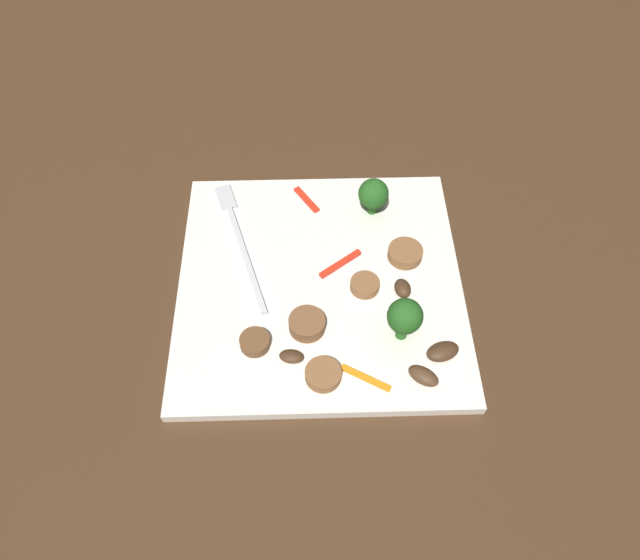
% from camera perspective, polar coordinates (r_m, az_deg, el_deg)
% --- Properties ---
extents(ground_plane, '(1.40, 1.40, 0.00)m').
position_cam_1_polar(ground_plane, '(0.61, 0.00, -0.61)').
color(ground_plane, '#422B19').
extents(plate, '(0.29, 0.29, 0.01)m').
position_cam_1_polar(plate, '(0.60, 0.00, -0.31)').
color(plate, white).
rests_on(plate, ground_plane).
extents(fork, '(0.18, 0.06, 0.00)m').
position_cam_1_polar(fork, '(0.64, -7.89, 4.28)').
color(fork, silver).
rests_on(fork, plate).
extents(broccoli_floret_0, '(0.03, 0.03, 0.04)m').
position_cam_1_polar(broccoli_floret_0, '(0.64, 5.18, 8.24)').
color(broccoli_floret_0, '#296420').
rests_on(broccoli_floret_0, plate).
extents(broccoli_floret_1, '(0.03, 0.03, 0.05)m').
position_cam_1_polar(broccoli_floret_1, '(0.54, 8.20, -3.56)').
color(broccoli_floret_1, '#296420').
rests_on(broccoli_floret_1, plate).
extents(sausage_slice_0, '(0.05, 0.05, 0.01)m').
position_cam_1_polar(sausage_slice_0, '(0.56, -1.26, -4.27)').
color(sausage_slice_0, brown).
rests_on(sausage_slice_0, plate).
extents(sausage_slice_1, '(0.04, 0.04, 0.01)m').
position_cam_1_polar(sausage_slice_1, '(0.59, 4.35, -0.48)').
color(sausage_slice_1, brown).
rests_on(sausage_slice_1, plate).
extents(sausage_slice_2, '(0.04, 0.04, 0.01)m').
position_cam_1_polar(sausage_slice_2, '(0.54, 0.55, -9.09)').
color(sausage_slice_2, brown).
rests_on(sausage_slice_2, plate).
extents(sausage_slice_3, '(0.05, 0.05, 0.01)m').
position_cam_1_polar(sausage_slice_3, '(0.62, 8.22, 2.56)').
color(sausage_slice_3, brown).
rests_on(sausage_slice_3, plate).
extents(sausage_slice_4, '(0.04, 0.04, 0.01)m').
position_cam_1_polar(sausage_slice_4, '(0.56, -6.31, -5.98)').
color(sausage_slice_4, brown).
rests_on(sausage_slice_4, plate).
extents(mushroom_0, '(0.03, 0.04, 0.01)m').
position_cam_1_polar(mushroom_0, '(0.56, 11.78, -6.77)').
color(mushroom_0, '#422B19').
rests_on(mushroom_0, plate).
extents(mushroom_1, '(0.02, 0.02, 0.01)m').
position_cam_1_polar(mushroom_1, '(0.59, 7.98, -0.79)').
color(mushroom_1, '#422B19').
rests_on(mushroom_1, plate).
extents(mushroom_2, '(0.03, 0.03, 0.01)m').
position_cam_1_polar(mushroom_2, '(0.54, 9.96, -9.10)').
color(mushroom_2, '#4C331E').
rests_on(mushroom_2, plate).
extents(mushroom_3, '(0.02, 0.03, 0.01)m').
position_cam_1_polar(mushroom_3, '(0.55, -2.78, -7.38)').
color(mushroom_3, '#422B19').
rests_on(mushroom_3, plate).
extents(pepper_strip_0, '(0.04, 0.03, 0.00)m').
position_cam_1_polar(pepper_strip_0, '(0.66, -1.31, 7.76)').
color(pepper_strip_0, red).
rests_on(pepper_strip_0, plate).
extents(pepper_strip_1, '(0.04, 0.04, 0.00)m').
position_cam_1_polar(pepper_strip_1, '(0.61, 1.98, 1.58)').
color(pepper_strip_1, red).
rests_on(pepper_strip_1, plate).
extents(pepper_strip_3, '(0.03, 0.05, 0.00)m').
position_cam_1_polar(pepper_strip_3, '(0.54, 4.43, -9.41)').
color(pepper_strip_3, orange).
rests_on(pepper_strip_3, plate).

